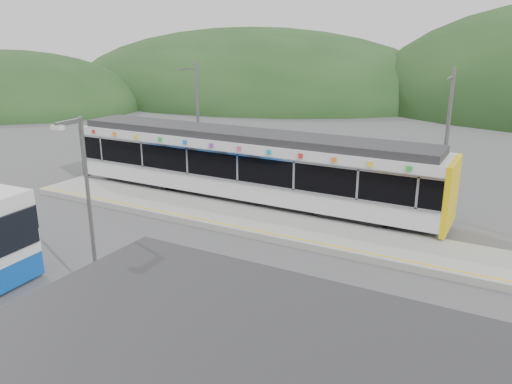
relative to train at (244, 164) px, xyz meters
The scene contains 8 objects.
ground 6.76m from the train, 68.81° to the right, with size 120.00×120.00×0.00m, color #4C4C4F.
hills 8.79m from the train, ahead, with size 146.00×149.00×26.00m.
platform 4.04m from the train, 49.24° to the right, with size 26.00×3.20×0.30m, color #9E9E99.
yellow_line 4.95m from the train, 59.81° to the right, with size 26.00×0.10×0.01m, color yellow.
train is the anchor object (origin of this frame).
catenary_mast_west 5.56m from the train, 151.26° to the left, with size 0.18×1.80×7.00m.
catenary_mast_east 9.80m from the train, 15.37° to the left, with size 0.18×1.80×7.00m.
lamp_post 11.60m from the train, 84.76° to the right, with size 0.36×1.07×6.04m.
Camera 1 is at (10.22, -15.60, 8.19)m, focal length 35.00 mm.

